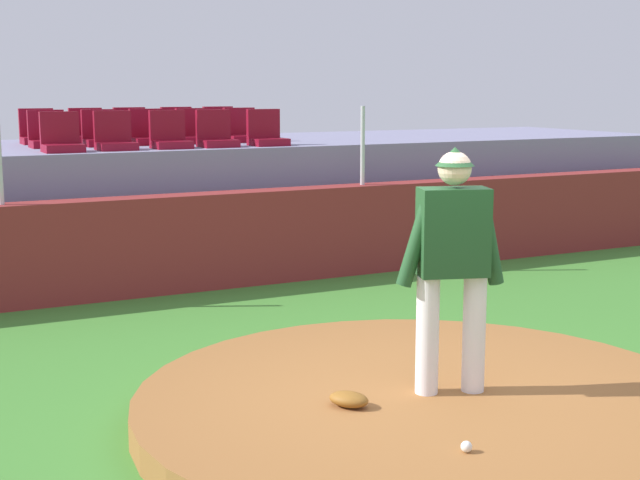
% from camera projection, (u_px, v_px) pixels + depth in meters
% --- Properties ---
extents(ground_plane, '(60.00, 60.00, 0.00)m').
position_uv_depth(ground_plane, '(427.00, 421.00, 6.89)').
color(ground_plane, '#3E7F2E').
extents(pitchers_mound, '(4.42, 4.42, 0.22)m').
position_uv_depth(pitchers_mound, '(427.00, 407.00, 6.87)').
color(pitchers_mound, '#935C2E').
rests_on(pitchers_mound, ground_plane).
extents(pitcher, '(0.82, 0.41, 1.85)m').
position_uv_depth(pitcher, '(453.00, 252.00, 6.72)').
color(pitcher, white).
rests_on(pitcher, pitchers_mound).
extents(baseball, '(0.07, 0.07, 0.07)m').
position_uv_depth(baseball, '(466.00, 447.00, 5.75)').
color(baseball, white).
rests_on(baseball, pitchers_mound).
extents(fielding_glove, '(0.33, 0.36, 0.11)m').
position_uv_depth(fielding_glove, '(349.00, 399.00, 6.56)').
color(fielding_glove, brown).
rests_on(fielding_glove, pitchers_mound).
extents(brick_barrier, '(17.28, 0.40, 1.19)m').
position_uv_depth(brick_barrier, '(199.00, 241.00, 11.30)').
color(brick_barrier, maroon).
rests_on(brick_barrier, ground_plane).
extents(fence_post_right, '(0.06, 0.06, 1.05)m').
position_uv_depth(fence_post_right, '(363.00, 146.00, 12.15)').
color(fence_post_right, silver).
rests_on(fence_post_right, brick_barrier).
extents(bleacher_platform, '(16.93, 3.52, 1.68)m').
position_uv_depth(bleacher_platform, '(145.00, 201.00, 13.35)').
color(bleacher_platform, gray).
rests_on(bleacher_platform, ground_plane).
extents(stadium_chair_0, '(0.48, 0.44, 0.50)m').
position_uv_depth(stadium_chair_0, '(61.00, 139.00, 11.45)').
color(stadium_chair_0, maroon).
rests_on(stadium_chair_0, bleacher_platform).
extents(stadium_chair_1, '(0.48, 0.44, 0.50)m').
position_uv_depth(stadium_chair_1, '(115.00, 138.00, 11.81)').
color(stadium_chair_1, maroon).
rests_on(stadium_chair_1, bleacher_platform).
extents(stadium_chair_2, '(0.48, 0.44, 0.50)m').
position_uv_depth(stadium_chair_2, '(170.00, 136.00, 12.13)').
color(stadium_chair_2, maroon).
rests_on(stadium_chair_2, bleacher_platform).
extents(stadium_chair_3, '(0.48, 0.44, 0.50)m').
position_uv_depth(stadium_chair_3, '(216.00, 135.00, 12.40)').
color(stadium_chair_3, maroon).
rests_on(stadium_chair_3, bleacher_platform).
extents(stadium_chair_4, '(0.48, 0.44, 0.50)m').
position_uv_depth(stadium_chair_4, '(266.00, 134.00, 12.70)').
color(stadium_chair_4, maroon).
rests_on(stadium_chair_4, bleacher_platform).
extents(stadium_chair_5, '(0.48, 0.44, 0.50)m').
position_uv_depth(stadium_chair_5, '(48.00, 136.00, 12.29)').
color(stadium_chair_5, maroon).
rests_on(stadium_chair_5, bleacher_platform).
extents(stadium_chair_6, '(0.48, 0.44, 0.50)m').
position_uv_depth(stadium_chair_6, '(101.00, 135.00, 12.57)').
color(stadium_chair_6, maroon).
rests_on(stadium_chair_6, bleacher_platform).
extents(stadium_chair_7, '(0.48, 0.44, 0.50)m').
position_uv_depth(stadium_chair_7, '(149.00, 133.00, 12.88)').
color(stadium_chair_7, maroon).
rests_on(stadium_chair_7, bleacher_platform).
extents(stadium_chair_8, '(0.48, 0.44, 0.50)m').
position_uv_depth(stadium_chair_8, '(194.00, 132.00, 13.20)').
color(stadium_chair_8, maroon).
rests_on(stadium_chair_8, bleacher_platform).
extents(stadium_chair_9, '(0.48, 0.44, 0.50)m').
position_uv_depth(stadium_chair_9, '(242.00, 131.00, 13.50)').
color(stadium_chair_9, maroon).
rests_on(stadium_chair_9, bleacher_platform).
extents(stadium_chair_10, '(0.48, 0.44, 0.50)m').
position_uv_depth(stadium_chair_10, '(38.00, 133.00, 13.08)').
color(stadium_chair_10, maroon).
rests_on(stadium_chair_10, bleacher_platform).
extents(stadium_chair_11, '(0.48, 0.44, 0.50)m').
position_uv_depth(stadium_chair_11, '(87.00, 132.00, 13.37)').
color(stadium_chair_11, maroon).
rests_on(stadium_chair_11, bleacher_platform).
extents(stadium_chair_12, '(0.48, 0.44, 0.50)m').
position_uv_depth(stadium_chair_12, '(131.00, 131.00, 13.71)').
color(stadium_chair_12, maroon).
rests_on(stadium_chair_12, bleacher_platform).
extents(stadium_chair_13, '(0.48, 0.44, 0.50)m').
position_uv_depth(stadium_chair_13, '(178.00, 130.00, 14.00)').
color(stadium_chair_13, maroon).
rests_on(stadium_chair_13, bleacher_platform).
extents(stadium_chair_14, '(0.48, 0.44, 0.50)m').
position_uv_depth(stadium_chair_14, '(220.00, 129.00, 14.28)').
color(stadium_chair_14, maroon).
rests_on(stadium_chair_14, bleacher_platform).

